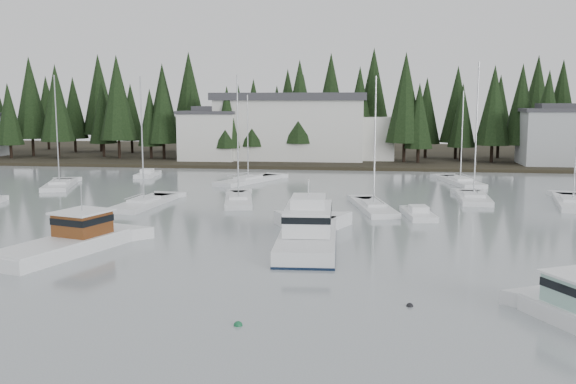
{
  "coord_description": "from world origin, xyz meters",
  "views": [
    {
      "loc": [
        8.26,
        -23.64,
        10.17
      ],
      "look_at": [
        1.38,
        29.57,
        2.5
      ],
      "focal_mm": 40.0,
      "sensor_mm": 36.0,
      "label": 1
    }
  ],
  "objects_px": {
    "runabout_1": "(418,216)",
    "sailboat_3": "(144,205)",
    "harbor_inn": "(303,127)",
    "lobster_boat_brown": "(66,244)",
    "cabin_cruiser_center": "(308,235)",
    "sailboat_8": "(238,202)",
    "sailboat_1": "(374,209)",
    "sailboat_6": "(248,182)",
    "house_east_a": "(556,136)",
    "sailboat_2": "(573,204)",
    "runabout_3": "(147,176)",
    "sailboat_11": "(473,200)",
    "sailboat_9": "(60,186)",
    "sailboat_10": "(460,183)",
    "house_west": "(209,134)"
  },
  "relations": [
    {
      "from": "sailboat_11",
      "to": "sailboat_2",
      "type": "bearing_deg",
      "value": -98.33
    },
    {
      "from": "cabin_cruiser_center",
      "to": "sailboat_3",
      "type": "relative_size",
      "value": 0.98
    },
    {
      "from": "sailboat_1",
      "to": "sailboat_6",
      "type": "distance_m",
      "value": 24.24
    },
    {
      "from": "house_east_a",
      "to": "harbor_inn",
      "type": "distance_m",
      "value": 39.21
    },
    {
      "from": "sailboat_6",
      "to": "sailboat_11",
      "type": "height_order",
      "value": "sailboat_11"
    },
    {
      "from": "house_west",
      "to": "sailboat_10",
      "type": "relative_size",
      "value": 0.8
    },
    {
      "from": "sailboat_3",
      "to": "sailboat_6",
      "type": "relative_size",
      "value": 1.14
    },
    {
      "from": "house_west",
      "to": "house_east_a",
      "type": "bearing_deg",
      "value": -1.06
    },
    {
      "from": "sailboat_9",
      "to": "sailboat_10",
      "type": "xyz_separation_m",
      "value": [
        47.6,
        9.47,
        -0.02
      ]
    },
    {
      "from": "lobster_boat_brown",
      "to": "sailboat_10",
      "type": "distance_m",
      "value": 51.4
    },
    {
      "from": "lobster_boat_brown",
      "to": "sailboat_1",
      "type": "bearing_deg",
      "value": -28.82
    },
    {
      "from": "sailboat_10",
      "to": "runabout_3",
      "type": "distance_m",
      "value": 41.0
    },
    {
      "from": "harbor_inn",
      "to": "house_west",
      "type": "bearing_deg",
      "value": -167.48
    },
    {
      "from": "lobster_boat_brown",
      "to": "harbor_inn",
      "type": "bearing_deg",
      "value": 9.39
    },
    {
      "from": "sailboat_2",
      "to": "sailboat_10",
      "type": "relative_size",
      "value": 0.97
    },
    {
      "from": "house_west",
      "to": "runabout_1",
      "type": "height_order",
      "value": "house_west"
    },
    {
      "from": "harbor_inn",
      "to": "sailboat_1",
      "type": "distance_m",
      "value": 47.89
    },
    {
      "from": "runabout_1",
      "to": "runabout_3",
      "type": "distance_m",
      "value": 43.11
    },
    {
      "from": "sailboat_3",
      "to": "sailboat_6",
      "type": "distance_m",
      "value": 20.16
    },
    {
      "from": "sailboat_2",
      "to": "lobster_boat_brown",
      "type": "bearing_deg",
      "value": 132.71
    },
    {
      "from": "house_east_a",
      "to": "sailboat_9",
      "type": "xyz_separation_m",
      "value": [
        -64.28,
        -30.43,
        -4.83
      ]
    },
    {
      "from": "house_east_a",
      "to": "harbor_inn",
      "type": "relative_size",
      "value": 0.36
    },
    {
      "from": "harbor_inn",
      "to": "sailboat_6",
      "type": "height_order",
      "value": "harbor_inn"
    },
    {
      "from": "harbor_inn",
      "to": "runabout_3",
      "type": "height_order",
      "value": "harbor_inn"
    },
    {
      "from": "lobster_boat_brown",
      "to": "cabin_cruiser_center",
      "type": "bearing_deg",
      "value": -58.68
    },
    {
      "from": "runabout_1",
      "to": "sailboat_3",
      "type": "bearing_deg",
      "value": 75.11
    },
    {
      "from": "house_east_a",
      "to": "sailboat_3",
      "type": "relative_size",
      "value": 0.82
    },
    {
      "from": "house_west",
      "to": "sailboat_11",
      "type": "distance_m",
      "value": 51.5
    },
    {
      "from": "sailboat_11",
      "to": "sailboat_3",
      "type": "bearing_deg",
      "value": 105.29
    },
    {
      "from": "lobster_boat_brown",
      "to": "sailboat_3",
      "type": "bearing_deg",
      "value": 21.85
    },
    {
      "from": "cabin_cruiser_center",
      "to": "sailboat_2",
      "type": "xyz_separation_m",
      "value": [
        24.06,
        21.23,
        -0.77
      ]
    },
    {
      "from": "harbor_inn",
      "to": "sailboat_8",
      "type": "bearing_deg",
      "value": -92.56
    },
    {
      "from": "harbor_inn",
      "to": "sailboat_6",
      "type": "bearing_deg",
      "value": -98.22
    },
    {
      "from": "house_east_a",
      "to": "cabin_cruiser_center",
      "type": "xyz_separation_m",
      "value": [
        -32.01,
        -57.67,
        -4.09
      ]
    },
    {
      "from": "house_west",
      "to": "sailboat_1",
      "type": "height_order",
      "value": "sailboat_1"
    },
    {
      "from": "harbor_inn",
      "to": "sailboat_3",
      "type": "distance_m",
      "value": 48.1
    },
    {
      "from": "house_east_a",
      "to": "sailboat_11",
      "type": "relative_size",
      "value": 0.73
    },
    {
      "from": "house_east_a",
      "to": "sailboat_6",
      "type": "relative_size",
      "value": 0.93
    },
    {
      "from": "sailboat_6",
      "to": "cabin_cruiser_center",
      "type": "bearing_deg",
      "value": -137.72
    },
    {
      "from": "house_west",
      "to": "runabout_3",
      "type": "xyz_separation_m",
      "value": [
        -3.63,
        -19.87,
        -4.52
      ]
    },
    {
      "from": "sailboat_8",
      "to": "sailboat_10",
      "type": "bearing_deg",
      "value": -65.07
    },
    {
      "from": "sailboat_2",
      "to": "sailboat_10",
      "type": "height_order",
      "value": "sailboat_10"
    },
    {
      "from": "lobster_boat_brown",
      "to": "sailboat_11",
      "type": "distance_m",
      "value": 40.98
    },
    {
      "from": "harbor_inn",
      "to": "runabout_3",
      "type": "xyz_separation_m",
      "value": [
        -18.67,
        -23.21,
        -5.64
      ]
    },
    {
      "from": "sailboat_6",
      "to": "sailboat_9",
      "type": "relative_size",
      "value": 0.84
    },
    {
      "from": "harbor_inn",
      "to": "sailboat_2",
      "type": "distance_m",
      "value": 51.55
    },
    {
      "from": "sailboat_6",
      "to": "lobster_boat_brown",
      "type": "bearing_deg",
      "value": -162.8
    },
    {
      "from": "sailboat_2",
      "to": "sailboat_3",
      "type": "relative_size",
      "value": 0.88
    },
    {
      "from": "sailboat_6",
      "to": "sailboat_8",
      "type": "height_order",
      "value": "sailboat_8"
    },
    {
      "from": "cabin_cruiser_center",
      "to": "sailboat_2",
      "type": "distance_m",
      "value": 32.1
    }
  ]
}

